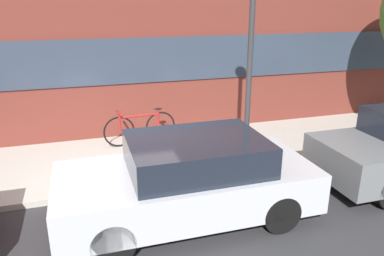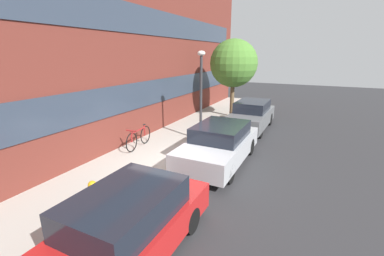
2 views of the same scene
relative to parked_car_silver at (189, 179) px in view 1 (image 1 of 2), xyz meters
The scene contains 5 objects.
ground_plane 1.57m from the parked_car_silver, 131.87° to the left, with size 56.00×56.00×0.00m, color #2B2B2D.
sidewalk_strip 2.76m from the parked_car_silver, 110.53° to the left, with size 28.00×2.93×0.11m.
parked_car_silver is the anchor object (origin of this frame).
bicycle 3.30m from the parked_car_silver, 94.40° to the left, with size 1.76×0.44×0.85m.
lamp_post 2.86m from the parked_car_silver, 41.20° to the left, with size 0.32×0.32×3.72m.
Camera 1 is at (-0.59, -6.24, 3.40)m, focal length 35.00 mm.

